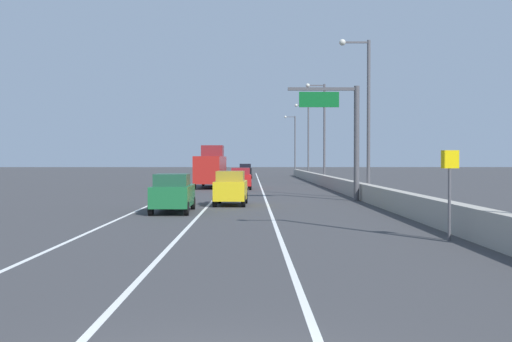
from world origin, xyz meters
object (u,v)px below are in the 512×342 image
object	(u,v)px
lamp_post_right_third	(322,127)
car_yellow_3	(231,188)
car_red_4	(240,179)
lamp_post_right_second	(365,108)
speed_advisory_sign	(450,188)
lamp_post_right_fifth	(294,141)
box_truck	(211,168)
overhead_sign_gantry	(345,128)
lamp_post_right_fourth	(307,136)
car_blue_0	(217,175)
car_black_2	(245,171)
car_green_1	(173,193)

from	to	relation	value
lamp_post_right_third	car_yellow_3	size ratio (longest dim) A/B	2.69
car_red_4	lamp_post_right_second	bearing A→B (deg)	-58.72
speed_advisory_sign	lamp_post_right_second	size ratio (longest dim) A/B	0.28
lamp_post_right_second	lamp_post_right_fifth	xyz separation A→B (m)	(0.20, 75.52, 0.00)
lamp_post_right_third	box_truck	distance (m)	14.33
box_truck	car_red_4	bearing A→B (deg)	-50.10
overhead_sign_gantry	lamp_post_right_fifth	world-z (taller)	lamp_post_right_fifth
lamp_post_right_fourth	box_truck	bearing A→B (deg)	-110.43
lamp_post_right_fourth	car_yellow_3	size ratio (longest dim) A/B	2.69
overhead_sign_gantry	lamp_post_right_fourth	bearing A→B (deg)	87.74
car_blue_0	box_truck	size ratio (longest dim) A/B	0.51
lamp_post_right_fourth	lamp_post_right_fifth	world-z (taller)	same
lamp_post_right_fifth	box_truck	xyz separation A→B (m)	(-11.86, -57.63, -4.34)
overhead_sign_gantry	lamp_post_right_fifth	bearing A→B (deg)	88.64
speed_advisory_sign	car_black_2	bearing A→B (deg)	96.14
lamp_post_right_third	lamp_post_right_fourth	distance (m)	25.18
lamp_post_right_second	lamp_post_right_third	bearing A→B (deg)	90.26
lamp_post_right_fifth	lamp_post_right_second	bearing A→B (deg)	-90.15
lamp_post_right_second	speed_advisory_sign	bearing A→B (deg)	-93.06
box_truck	speed_advisory_sign	bearing A→B (deg)	-75.44
lamp_post_right_third	car_red_4	world-z (taller)	lamp_post_right_third
speed_advisory_sign	car_yellow_3	distance (m)	18.17
car_green_1	car_yellow_3	world-z (taller)	car_yellow_3
lamp_post_right_fourth	overhead_sign_gantry	bearing A→B (deg)	-92.26
lamp_post_right_fourth	car_yellow_3	bearing A→B (deg)	-99.48
speed_advisory_sign	lamp_post_right_second	world-z (taller)	lamp_post_right_second
lamp_post_right_second	car_red_4	world-z (taller)	lamp_post_right_second
lamp_post_right_third	car_green_1	bearing A→B (deg)	-107.82
car_blue_0	car_black_2	bearing A→B (deg)	77.93
lamp_post_right_fourth	car_green_1	world-z (taller)	lamp_post_right_fourth
overhead_sign_gantry	car_green_1	bearing A→B (deg)	-137.99
lamp_post_right_fifth	overhead_sign_gantry	bearing A→B (deg)	-91.36
lamp_post_right_third	lamp_post_right_fifth	bearing A→B (deg)	89.64
lamp_post_right_fourth	speed_advisory_sign	bearing A→B (deg)	-91.28
car_black_2	car_blue_0	bearing A→B (deg)	-102.07
overhead_sign_gantry	car_green_1	xyz separation A→B (m)	(-10.13, -9.13, -3.74)
lamp_post_right_fourth	lamp_post_right_third	bearing A→B (deg)	-91.23
car_blue_0	car_red_4	size ratio (longest dim) A/B	1.10
overhead_sign_gantry	lamp_post_right_second	bearing A→B (deg)	50.09
car_blue_0	car_black_2	size ratio (longest dim) A/B	1.12
speed_advisory_sign	car_blue_0	distance (m)	54.80
lamp_post_right_fourth	box_truck	size ratio (longest dim) A/B	1.18
lamp_post_right_second	box_truck	size ratio (longest dim) A/B	1.18
speed_advisory_sign	car_black_2	distance (m)	68.98
car_green_1	box_truck	world-z (taller)	box_truck
lamp_post_right_fifth	box_truck	bearing A→B (deg)	-101.63
car_blue_0	speed_advisory_sign	bearing A→B (deg)	-78.91
overhead_sign_gantry	lamp_post_right_fourth	size ratio (longest dim) A/B	0.69
box_truck	car_blue_0	bearing A→B (deg)	90.32
lamp_post_right_second	car_green_1	distance (m)	16.99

